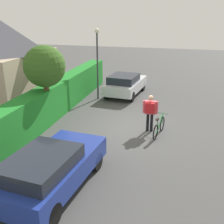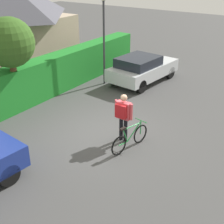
# 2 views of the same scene
# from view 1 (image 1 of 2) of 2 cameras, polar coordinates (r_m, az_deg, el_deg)

# --- Properties ---
(ground_plane) EXTENTS (60.00, 60.00, 0.00)m
(ground_plane) POSITION_cam_1_polar(r_m,az_deg,el_deg) (13.15, 4.25, -3.44)
(ground_plane) COLOR #434343
(hedge_row) EXTENTS (16.04, 0.90, 1.74)m
(hedge_row) POSITION_cam_1_polar(r_m,az_deg,el_deg) (14.18, -12.98, 1.64)
(hedge_row) COLOR #1D7925
(hedge_row) RESTS_ON ground
(parked_car_near) EXTENTS (4.35, 2.25, 1.41)m
(parked_car_near) POSITION_cam_1_polar(r_m,az_deg,el_deg) (8.75, -12.43, -11.21)
(parked_car_near) COLOR navy
(parked_car_near) RESTS_ON ground
(parked_car_far) EXTENTS (4.08, 2.22, 1.39)m
(parked_car_far) POSITION_cam_1_polar(r_m,az_deg,el_deg) (18.18, 2.73, 5.75)
(parked_car_far) COLOR silver
(parked_car_far) RESTS_ON ground
(bicycle) EXTENTS (1.70, 0.53, 0.90)m
(bicycle) POSITION_cam_1_polar(r_m,az_deg,el_deg) (12.52, 9.59, -3.06)
(bicycle) COLOR black
(bicycle) RESTS_ON ground
(person_rider) EXTENTS (0.36, 0.68, 1.71)m
(person_rider) POSITION_cam_1_polar(r_m,az_deg,el_deg) (12.58, 7.81, 0.44)
(person_rider) COLOR black
(person_rider) RESTS_ON ground
(street_lamp) EXTENTS (0.28, 0.28, 4.26)m
(street_lamp) POSITION_cam_1_polar(r_m,az_deg,el_deg) (16.98, -3.03, 11.66)
(street_lamp) COLOR #38383D
(street_lamp) RESTS_ON ground
(tree_kerbside) EXTENTS (1.90, 1.90, 3.80)m
(tree_kerbside) POSITION_cam_1_polar(r_m,az_deg,el_deg) (13.13, -13.62, 8.93)
(tree_kerbside) COLOR brown
(tree_kerbside) RESTS_ON ground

